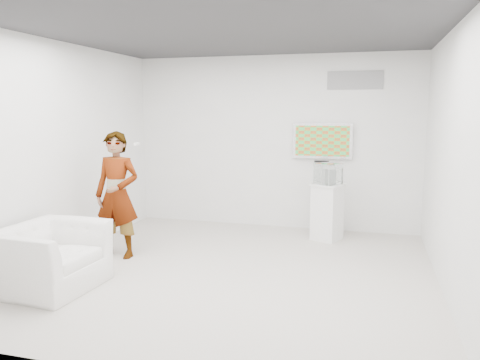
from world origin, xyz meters
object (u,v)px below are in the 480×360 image
(tv, at_px, (322,141))
(pedestal, at_px, (327,212))
(person, at_px, (117,195))
(floor_uplight, at_px, (336,224))
(armchair, at_px, (50,257))

(tv, xyz_separation_m, pedestal, (0.16, -0.59, -1.10))
(pedestal, bearing_deg, person, -148.86)
(tv, height_order, floor_uplight, tv)
(floor_uplight, bearing_deg, armchair, -131.65)
(person, height_order, armchair, person)
(tv, distance_m, floor_uplight, 1.44)
(person, bearing_deg, pedestal, 30.37)
(tv, xyz_separation_m, person, (-2.61, -2.26, -0.66))
(floor_uplight, bearing_deg, person, -143.41)
(tv, bearing_deg, pedestal, -74.55)
(tv, relative_size, armchair, 0.88)
(floor_uplight, bearing_deg, pedestal, -103.64)
(person, relative_size, floor_uplight, 6.09)
(armchair, height_order, pedestal, pedestal)
(tv, bearing_deg, armchair, -128.01)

